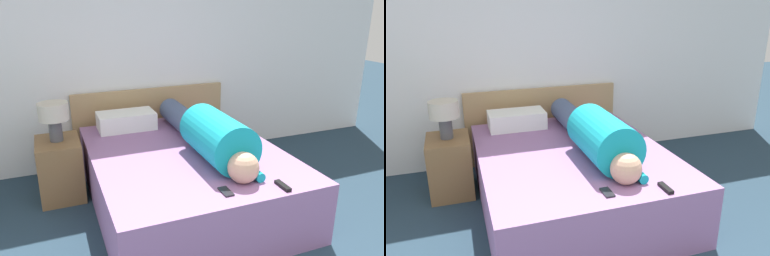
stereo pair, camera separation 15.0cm
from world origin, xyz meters
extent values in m
cube|color=white|center=(0.00, 3.29, 1.30)|extent=(5.87, 0.06, 2.60)
cube|color=#936699|center=(-0.09, 2.15, 0.25)|extent=(1.55, 1.94, 0.49)
cube|color=tan|center=(-0.09, 3.22, 0.41)|extent=(1.67, 0.04, 0.81)
cube|color=brown|center=(-1.09, 2.69, 0.27)|extent=(0.37, 0.48, 0.54)
cylinder|color=#4C4C51|center=(-1.09, 2.69, 0.63)|extent=(0.11, 0.11, 0.19)
cylinder|color=beige|center=(-1.09, 2.69, 0.81)|extent=(0.26, 0.26, 0.15)
sphere|color=tan|center=(0.07, 1.46, 0.61)|extent=(0.22, 0.22, 0.22)
cylinder|color=#149EAD|center=(0.07, 1.88, 0.69)|extent=(0.38, 0.70, 0.38)
cylinder|color=#47567A|center=(0.07, 2.64, 0.61)|extent=(0.23, 0.83, 0.23)
cylinder|color=#149EAD|center=(0.19, 1.51, 0.53)|extent=(0.07, 0.22, 0.07)
cube|color=white|center=(-0.43, 2.91, 0.58)|extent=(0.55, 0.31, 0.17)
cube|color=black|center=(0.29, 1.29, 0.51)|extent=(0.04, 0.15, 0.02)
cube|color=black|center=(-0.10, 1.37, 0.50)|extent=(0.06, 0.13, 0.01)
camera|label=1|loc=(-1.13, -0.60, 1.70)|focal=35.00mm
camera|label=2|loc=(-0.99, -0.65, 1.70)|focal=35.00mm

